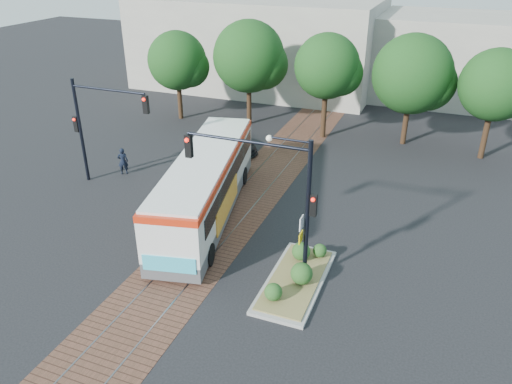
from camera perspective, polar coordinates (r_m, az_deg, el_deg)
ground at (r=23.19m, az=-6.17°, el=-6.23°), size 120.00×120.00×0.00m
trackbed at (r=26.27m, az=-2.22°, el=-1.81°), size 3.60×40.00×0.02m
tree_row at (r=35.33m, az=7.80°, el=13.94°), size 26.40×5.60×7.67m
warehouses at (r=47.69m, az=9.47°, el=15.88°), size 40.00×13.00×8.00m
city_bus at (r=25.01m, az=-5.73°, el=1.15°), size 5.10×12.36×3.24m
traffic_island at (r=20.80m, az=4.69°, el=-9.39°), size 2.20×5.20×1.13m
signal_pole_main at (r=19.13m, az=2.46°, el=0.65°), size 5.49×0.46×6.00m
signal_pole_left at (r=28.89m, az=-17.92°, el=7.95°), size 4.99×0.34×6.00m
officer at (r=30.81m, az=-14.97°, el=3.43°), size 0.72×0.65×1.65m
parked_car at (r=33.18m, az=-3.10°, el=5.62°), size 4.53×2.96×1.22m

